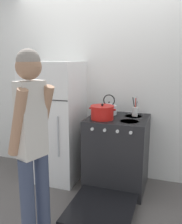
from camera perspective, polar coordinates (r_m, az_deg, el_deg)
The scene contains 8 objects.
ground_plane at distance 3.81m, azimuth 2.51°, elevation -13.39°, with size 14.00×14.00×0.00m, color #5B5654.
wall_back at distance 3.48m, azimuth 2.84°, elevation 6.10°, with size 10.00×0.06×2.55m.
refrigerator at distance 3.44m, azimuth -8.34°, elevation -2.09°, with size 0.71×0.69×1.60m.
stove_range at distance 3.22m, azimuth 5.87°, elevation -9.50°, with size 0.73×1.44×0.93m.
dutch_oven_pot at distance 3.00m, azimuth 2.59°, elevation -0.08°, with size 0.33×0.29×0.19m.
tea_kettle at distance 3.26m, azimuth 4.15°, elevation 0.83°, with size 0.25×0.20×0.26m.
utensil_jar at distance 3.20m, azimuth 10.02°, elevation 0.30°, with size 0.08×0.08×0.26m.
person at distance 2.12m, azimuth -13.25°, elevation -6.40°, with size 0.35×0.41×1.72m.
Camera 1 is at (0.94, -3.30, 1.65)m, focal length 40.00 mm.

